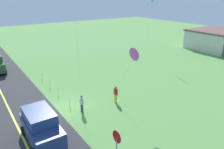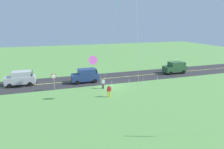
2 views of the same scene
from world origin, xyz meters
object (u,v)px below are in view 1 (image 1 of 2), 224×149
(person_adult_near, at_px, (116,94))
(person_adult_companion, at_px, (82,103))
(stop_sign, at_px, (117,142))
(kite_red_low, at_px, (133,55))
(car_suv_foreground, at_px, (41,126))

(person_adult_near, bearing_deg, person_adult_companion, 28.99)
(stop_sign, xyz_separation_m, person_adult_near, (-6.80, 4.77, -0.94))
(stop_sign, bearing_deg, kite_red_low, 133.27)
(kite_red_low, bearing_deg, person_adult_companion, -121.01)
(kite_red_low, bearing_deg, car_suv_foreground, -92.89)
(car_suv_foreground, relative_size, stop_sign, 1.72)
(stop_sign, relative_size, person_adult_near, 1.60)
(stop_sign, distance_m, person_adult_near, 8.35)
(car_suv_foreground, bearing_deg, stop_sign, 28.76)
(stop_sign, distance_m, kite_red_low, 7.59)
(stop_sign, distance_m, person_adult_companion, 7.09)
(car_suv_foreground, bearing_deg, kite_red_low, 87.11)
(car_suv_foreground, height_order, stop_sign, stop_sign)
(car_suv_foreground, height_order, person_adult_near, car_suv_foreground)
(car_suv_foreground, distance_m, person_adult_near, 7.75)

